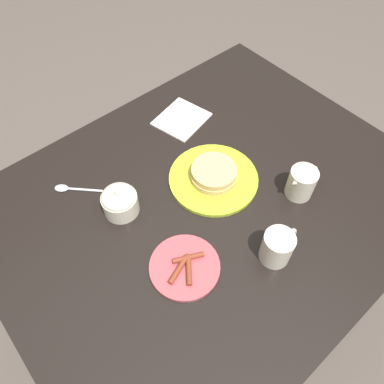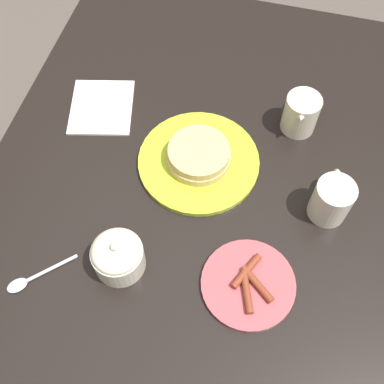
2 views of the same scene
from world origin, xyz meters
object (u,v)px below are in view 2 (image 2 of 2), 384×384
Objects in this scene: coffee_mug at (332,199)px; spoon at (30,279)px; side_plate_bacon at (248,284)px; creamer_pitcher at (301,113)px; pancake_plate at (199,158)px; napkin at (102,107)px; sugar_bowl at (118,256)px.

spoon is (-0.29, 0.53, -0.04)m from coffee_mug.
creamer_pitcher is (0.40, -0.03, 0.04)m from side_plate_bacon.
pancake_plate is 1.39× the size of napkin.
side_plate_bacon is 0.95× the size of napkin.
spoon is (-0.09, 0.41, -0.00)m from side_plate_bacon.
sugar_bowl reaches higher than spoon.
creamer_pitcher reaches higher than coffee_mug.
coffee_mug is 0.93× the size of creamer_pitcher.
creamer_pitcher is at bearing 24.31° from coffee_mug.
spoon is (-0.34, 0.25, -0.01)m from pancake_plate.
napkin is at bearing 25.23° from sugar_bowl.
pancake_plate is 0.29m from side_plate_bacon.
napkin is at bearing 70.36° from pancake_plate.
spoon is at bearing 103.12° from side_plate_bacon.
sugar_bowl is (-0.22, 0.37, -0.01)m from coffee_mug.
pancake_plate is at bearing 33.06° from side_plate_bacon.
pancake_plate is 0.28m from sugar_bowl.
creamer_pitcher reaches higher than napkin.
spoon is (-0.49, 0.44, -0.05)m from creamer_pitcher.
spoon is (-0.07, 0.16, -0.04)m from sugar_bowl.
creamer_pitcher is at bearing -41.73° from spoon.
pancake_plate is 0.27m from napkin.
sugar_bowl reaches higher than side_plate_bacon.
side_plate_bacon is at bearing -76.88° from spoon.
side_plate_bacon is 0.42m from spoon.
creamer_pitcher reaches higher than side_plate_bacon.
side_plate_bacon reaches higher than spoon.
sugar_bowl is 0.18m from spoon.
coffee_mug is at bearing -32.18° from side_plate_bacon.
pancake_plate is 2.67× the size of sugar_bowl.
pancake_plate is 2.21× the size of creamer_pitcher.
sugar_bowl is at bearing 120.30° from coffee_mug.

